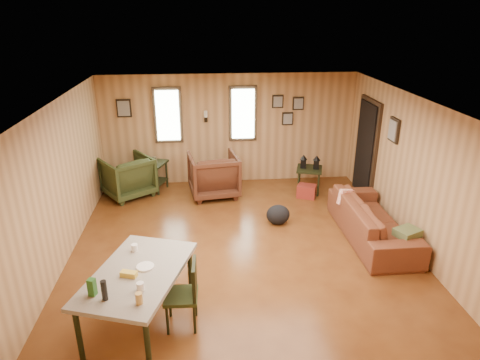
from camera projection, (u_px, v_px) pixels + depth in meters
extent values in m
cube|color=brown|center=(242.00, 249.00, 7.01)|extent=(5.50, 6.00, 0.02)
cube|color=#997C5B|center=(243.00, 102.00, 6.10)|extent=(5.50, 6.00, 0.02)
cube|color=tan|center=(229.00, 129.00, 9.34)|extent=(5.50, 0.02, 2.40)
cube|color=tan|center=(275.00, 308.00, 3.77)|extent=(5.50, 0.02, 2.40)
cube|color=tan|center=(57.00, 187.00, 6.32)|extent=(0.02, 6.00, 2.40)
cube|color=tan|center=(415.00, 175.00, 6.79)|extent=(0.02, 6.00, 2.40)
cube|color=black|center=(168.00, 115.00, 9.06)|extent=(0.60, 0.05, 1.20)
cube|color=#E0F2D1|center=(168.00, 116.00, 9.02)|extent=(0.48, 0.04, 1.06)
cube|color=black|center=(243.00, 114.00, 9.19)|extent=(0.60, 0.05, 1.20)
cube|color=#E0F2D1|center=(243.00, 114.00, 9.16)|extent=(0.48, 0.04, 1.06)
cube|color=black|center=(206.00, 119.00, 9.14)|extent=(0.07, 0.05, 0.12)
cylinder|color=silver|center=(206.00, 114.00, 9.04)|extent=(0.07, 0.07, 0.14)
cube|color=black|center=(366.00, 149.00, 8.66)|extent=(0.06, 1.00, 2.05)
cube|color=black|center=(364.00, 149.00, 8.66)|extent=(0.04, 0.82, 1.90)
cube|color=black|center=(278.00, 101.00, 9.16)|extent=(0.24, 0.04, 0.28)
cube|color=#9E998C|center=(278.00, 102.00, 9.14)|extent=(0.19, 0.02, 0.22)
cube|color=black|center=(298.00, 103.00, 9.22)|extent=(0.24, 0.04, 0.28)
cube|color=#9E998C|center=(299.00, 104.00, 9.19)|extent=(0.19, 0.02, 0.22)
cube|color=black|center=(288.00, 119.00, 9.33)|extent=(0.24, 0.04, 0.28)
cube|color=#9E998C|center=(288.00, 119.00, 9.30)|extent=(0.19, 0.02, 0.22)
cube|color=black|center=(124.00, 108.00, 8.92)|extent=(0.30, 0.04, 0.38)
cube|color=#9E998C|center=(124.00, 108.00, 8.89)|extent=(0.24, 0.02, 0.31)
cube|color=black|center=(394.00, 130.00, 7.38)|extent=(0.04, 0.34, 0.42)
cube|color=#9E998C|center=(392.00, 130.00, 7.38)|extent=(0.02, 0.27, 0.34)
imported|color=brown|center=(373.00, 214.00, 7.17)|extent=(0.67, 2.26, 0.88)
imported|color=#4A2516|center=(214.00, 173.00, 8.84)|extent=(1.09, 1.03, 0.99)
imported|color=#2F391A|center=(127.00, 175.00, 8.83)|extent=(1.23, 1.21, 0.93)
cube|color=black|center=(150.00, 163.00, 9.05)|extent=(0.76, 0.73, 0.04)
cube|color=black|center=(152.00, 181.00, 9.20)|extent=(0.69, 0.66, 0.03)
cylinder|color=black|center=(136.00, 179.00, 9.03)|extent=(0.06, 0.06, 0.60)
cylinder|color=black|center=(158.00, 182.00, 8.90)|extent=(0.06, 0.06, 0.60)
cylinder|color=black|center=(146.00, 172.00, 9.42)|extent=(0.06, 0.06, 0.60)
cylinder|color=black|center=(167.00, 174.00, 9.30)|extent=(0.06, 0.06, 0.60)
cube|color=brown|center=(144.00, 159.00, 9.05)|extent=(0.11, 0.06, 0.14)
cube|color=brown|center=(155.00, 160.00, 8.99)|extent=(0.10, 0.06, 0.13)
cube|color=black|center=(309.00, 169.00, 8.98)|extent=(0.64, 0.64, 0.04)
cylinder|color=black|center=(298.00, 183.00, 8.93)|extent=(0.05, 0.05, 0.52)
cylinder|color=black|center=(318.00, 185.00, 8.85)|extent=(0.05, 0.05, 0.52)
cylinder|color=black|center=(300.00, 176.00, 9.30)|extent=(0.05, 0.05, 0.52)
cylinder|color=black|center=(319.00, 178.00, 9.23)|extent=(0.05, 0.05, 0.52)
cube|color=black|center=(303.00, 164.00, 8.96)|extent=(0.14, 0.14, 0.19)
cone|color=black|center=(304.00, 157.00, 8.91)|extent=(0.19, 0.19, 0.10)
cube|color=black|center=(316.00, 164.00, 8.92)|extent=(0.14, 0.14, 0.19)
cone|color=black|center=(317.00, 158.00, 8.86)|extent=(0.19, 0.19, 0.10)
cube|color=maroon|center=(306.00, 191.00, 8.86)|extent=(0.45, 0.39, 0.27)
ellipsoid|color=black|center=(278.00, 215.00, 7.74)|extent=(0.44, 0.34, 0.37)
cube|color=#556036|center=(407.00, 233.00, 6.52)|extent=(0.45, 0.41, 0.12)
cube|color=red|center=(345.00, 197.00, 7.57)|extent=(0.33, 0.21, 0.32)
cube|color=tan|center=(354.00, 206.00, 7.43)|extent=(0.38, 0.34, 0.09)
cube|color=gray|center=(138.00, 274.00, 4.99)|extent=(1.38, 1.79, 0.05)
cylinder|color=black|center=(79.00, 336.00, 4.60)|extent=(0.08, 0.08, 0.76)
cylinder|color=black|center=(148.00, 348.00, 4.44)|extent=(0.08, 0.08, 0.76)
cylinder|color=black|center=(135.00, 267.00, 5.84)|extent=(0.08, 0.08, 0.76)
cylinder|color=black|center=(190.00, 274.00, 5.67)|extent=(0.08, 0.08, 0.76)
cylinder|color=white|center=(140.00, 286.00, 4.64)|extent=(0.11, 0.11, 0.09)
cylinder|color=white|center=(135.00, 248.00, 5.39)|extent=(0.11, 0.11, 0.09)
cube|color=#275D21|center=(92.00, 287.00, 4.54)|extent=(0.09, 0.09, 0.20)
cylinder|color=black|center=(104.00, 290.00, 4.46)|extent=(0.08, 0.08, 0.23)
cylinder|color=tan|center=(139.00, 298.00, 4.43)|extent=(0.10, 0.10, 0.13)
cylinder|color=white|center=(145.00, 267.00, 5.06)|extent=(0.26, 0.26, 0.02)
cube|color=gold|center=(129.00, 274.00, 4.88)|extent=(0.21, 0.14, 0.06)
cube|color=#2F391A|center=(181.00, 296.00, 5.16)|extent=(0.42, 0.42, 0.05)
cube|color=black|center=(194.00, 279.00, 5.08)|extent=(0.05, 0.38, 0.44)
cylinder|color=black|center=(167.00, 320.00, 5.08)|extent=(0.04, 0.04, 0.42)
cylinder|color=black|center=(195.00, 319.00, 5.10)|extent=(0.04, 0.04, 0.42)
cylinder|color=black|center=(170.00, 303.00, 5.38)|extent=(0.04, 0.04, 0.42)
cylinder|color=black|center=(196.00, 302.00, 5.40)|extent=(0.04, 0.04, 0.42)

